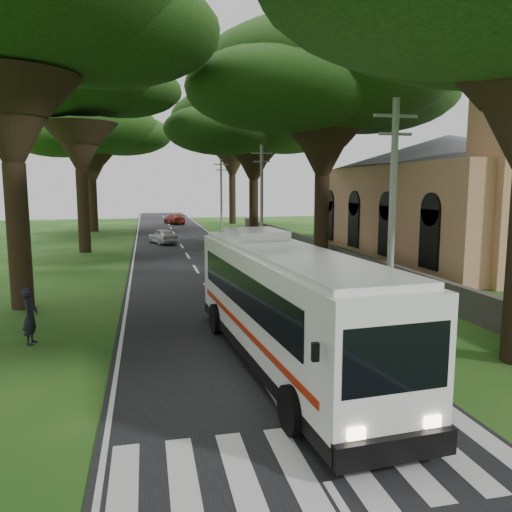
% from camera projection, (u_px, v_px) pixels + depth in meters
% --- Properties ---
extents(ground, '(140.00, 140.00, 0.00)m').
position_uv_depth(ground, '(287.00, 418.00, 10.95)').
color(ground, '#194814').
rests_on(ground, ground).
extents(road, '(8.00, 120.00, 0.04)m').
position_uv_depth(road, '(189.00, 258.00, 35.11)').
color(road, black).
rests_on(road, ground).
extents(crosswalk, '(8.00, 3.00, 0.01)m').
position_uv_depth(crosswalk, '(317.00, 468.00, 9.01)').
color(crosswalk, silver).
rests_on(crosswalk, ground).
extents(property_wall, '(0.35, 50.00, 1.20)m').
position_uv_depth(property_wall, '(315.00, 248.00, 35.99)').
color(property_wall, '#383533').
rests_on(property_wall, ground).
extents(church, '(14.00, 24.00, 11.60)m').
position_uv_depth(church, '(448.00, 188.00, 34.92)').
color(church, tan).
rests_on(church, ground).
extents(pole_near, '(1.60, 0.24, 8.00)m').
position_uv_depth(pole_near, '(392.00, 211.00, 17.34)').
color(pole_near, gray).
rests_on(pole_near, ground).
extents(pole_mid, '(1.60, 0.24, 8.00)m').
position_uv_depth(pole_mid, '(262.00, 198.00, 36.67)').
color(pole_mid, gray).
rests_on(pole_mid, ground).
extents(pole_far, '(1.60, 0.24, 8.00)m').
position_uv_depth(pole_far, '(221.00, 194.00, 56.01)').
color(pole_far, gray).
rests_on(pole_far, ground).
extents(tree_l_mida, '(14.35, 14.35, 15.26)m').
position_uv_depth(tree_l_mida, '(3.00, 1.00, 19.14)').
color(tree_l_mida, black).
rests_on(tree_l_mida, ground).
extents(tree_l_midb, '(12.88, 12.88, 15.67)m').
position_uv_depth(tree_l_midb, '(77.00, 80.00, 36.56)').
color(tree_l_midb, black).
rests_on(tree_l_midb, ground).
extents(tree_l_far, '(14.77, 14.77, 14.45)m').
position_uv_depth(tree_l_far, '(90.00, 128.00, 53.96)').
color(tree_l_far, black).
rests_on(tree_l_far, ground).
extents(tree_r_mida, '(15.76, 15.76, 14.89)m').
position_uv_depth(tree_r_mida, '(324.00, 80.00, 30.39)').
color(tree_r_mida, black).
rests_on(tree_r_mida, ground).
extents(tree_r_midb, '(15.75, 15.75, 14.62)m').
position_uv_depth(tree_r_midb, '(254.00, 121.00, 47.72)').
color(tree_r_midb, black).
rests_on(tree_r_midb, ground).
extents(tree_r_far, '(13.52, 13.52, 16.14)m').
position_uv_depth(tree_r_far, '(232.00, 124.00, 65.07)').
color(tree_r_far, black).
rests_on(tree_r_far, ground).
extents(coach_bus, '(3.28, 11.48, 3.34)m').
position_uv_depth(coach_bus, '(284.00, 303.00, 13.96)').
color(coach_bus, white).
rests_on(coach_bus, ground).
extents(distant_car_a, '(2.78, 4.23, 1.34)m').
position_uv_depth(distant_car_a, '(163.00, 236.00, 43.50)').
color(distant_car_a, '#BBBAC0').
rests_on(distant_car_a, road).
extents(distant_car_c, '(2.95, 4.88, 1.32)m').
position_uv_depth(distant_car_c, '(175.00, 219.00, 65.94)').
color(distant_car_c, maroon).
rests_on(distant_car_c, road).
extents(pedestrian, '(0.50, 0.71, 1.84)m').
position_uv_depth(pedestrian, '(30.00, 316.00, 15.93)').
color(pedestrian, black).
rests_on(pedestrian, ground).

